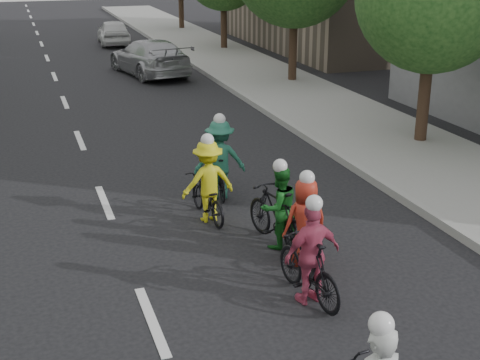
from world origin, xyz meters
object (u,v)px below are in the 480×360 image
cyclist_4 (208,188)px  follow_car_lead (149,57)px  cyclist_2 (220,164)px  cyclist_5 (278,212)px  follow_car_trail (114,32)px  cyclist_3 (310,262)px  cyclist_0 (304,231)px

cyclist_4 → follow_car_lead: size_ratio=0.35×
cyclist_2 → follow_car_lead: (1.40, 14.56, 0.01)m
cyclist_5 → follow_car_lead: size_ratio=0.37×
cyclist_4 → follow_car_trail: bearing=-99.8°
follow_car_trail → cyclist_3: bearing=90.8°
cyclist_3 → follow_car_trail: cyclist_3 is taller
cyclist_4 → cyclist_5: 1.79m
cyclist_3 → cyclist_5: size_ratio=0.92×
cyclist_3 → cyclist_4: (-0.60, 3.57, 0.02)m
cyclist_3 → cyclist_5: cyclist_3 is taller
follow_car_trail → cyclist_0: bearing=91.6°
cyclist_0 → follow_car_trail: (0.89, 27.43, 0.09)m
cyclist_0 → cyclist_3: (-0.43, -1.22, 0.06)m
cyclist_2 → cyclist_5: cyclist_2 is taller
cyclist_2 → cyclist_5: 2.73m
follow_car_lead → cyclist_4: bearing=72.3°
cyclist_2 → follow_car_lead: 14.62m
cyclist_0 → follow_car_trail: 27.45m
cyclist_5 → follow_car_trail: cyclist_5 is taller
follow_car_trail → cyclist_2: bearing=90.3°
cyclist_2 → follow_car_lead: cyclist_2 is taller
follow_car_lead → cyclist_0: bearing=76.5°
cyclist_5 → follow_car_lead: (1.13, 17.27, 0.10)m
cyclist_4 → follow_car_lead: cyclist_4 is taller
cyclist_4 → cyclist_5: (0.86, -1.57, -0.02)m
cyclist_2 → cyclist_4: (-0.60, -1.14, -0.07)m
cyclist_4 → follow_car_lead: (2.00, 15.70, 0.08)m
cyclist_0 → cyclist_5: (-0.16, 0.78, 0.06)m
cyclist_0 → cyclist_3: cyclist_3 is taller
cyclist_0 → follow_car_trail: bearing=-89.6°
cyclist_0 → cyclist_3: size_ratio=0.99×
cyclist_3 → cyclist_4: size_ratio=0.99×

